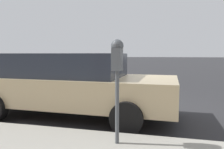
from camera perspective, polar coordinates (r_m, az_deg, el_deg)
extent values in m
plane|color=#2B2B2D|center=(6.07, 6.78, -9.12)|extent=(220.00, 220.00, 0.00)
cylinder|color=#4C5156|center=(3.36, 1.32, -8.59)|extent=(0.06, 0.06, 1.12)
cube|color=#4C5156|center=(3.26, 1.35, 3.99)|extent=(0.20, 0.14, 0.34)
sphere|color=#4C5156|center=(3.26, 1.36, 7.56)|extent=(0.19, 0.19, 0.19)
cube|color=gold|center=(3.37, 1.73, 3.31)|extent=(0.01, 0.11, 0.12)
cube|color=black|center=(3.36, 1.74, 5.33)|extent=(0.01, 0.10, 0.08)
cube|color=tan|center=(5.43, -10.02, -3.91)|extent=(1.99, 4.93, 0.65)
cube|color=#232833|center=(5.46, -11.98, 2.48)|extent=(1.71, 2.78, 0.56)
cylinder|color=black|center=(5.96, 7.40, -6.24)|extent=(0.24, 0.65, 0.64)
cylinder|color=black|center=(4.17, 3.85, -11.29)|extent=(0.24, 0.65, 0.64)
cylinder|color=black|center=(7.03, -17.97, -4.69)|extent=(0.24, 0.65, 0.64)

